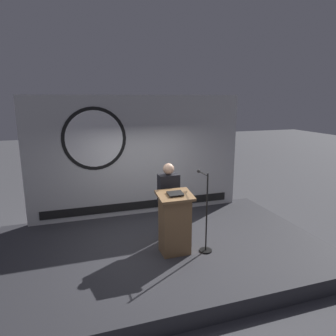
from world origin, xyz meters
The scene contains 6 objects.
ground_plane centered at (0.00, 0.00, 0.00)m, with size 40.00×40.00×0.00m, color #4C4C51.
stage_platform centered at (0.00, 0.00, 0.15)m, with size 6.40×4.00×0.30m, color #333338.
banner_display centered at (-0.04, 1.85, 1.76)m, with size 5.23×0.12×2.92m.
podium centered at (0.15, -0.35, 0.89)m, with size 0.64×0.50×1.19m.
speaker_person centered at (0.19, 0.13, 1.12)m, with size 0.40×0.26×1.62m.
microphone_stand centered at (0.73, -0.44, 0.84)m, with size 0.24×0.56×1.53m.
Camera 1 is at (-1.64, -5.37, 3.17)m, focal length 32.99 mm.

